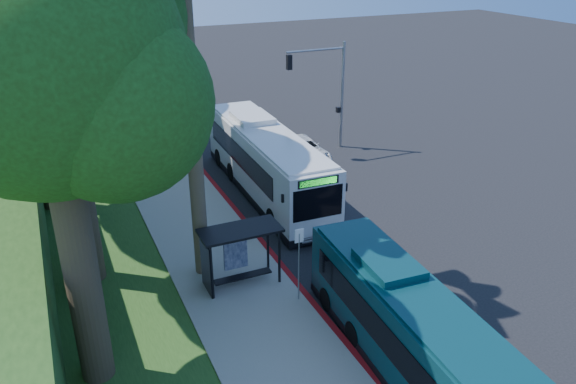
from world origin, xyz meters
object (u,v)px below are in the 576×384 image
teal_bus (413,332)px  white_bus (266,160)px  bus_shelter (233,246)px  pickup (303,150)px

teal_bus → white_bus: bearing=88.8°
bus_shelter → teal_bus: size_ratio=0.29×
white_bus → teal_bus: 15.24m
pickup → white_bus: bearing=-137.0°
teal_bus → pickup: (5.17, 18.71, -0.91)m
white_bus → teal_bus: (-1.20, -15.19, -0.29)m
white_bus → pickup: (3.98, 3.52, -1.20)m
bus_shelter → pickup: bearing=53.2°
bus_shelter → teal_bus: (3.46, -7.14, -0.21)m
bus_shelter → white_bus: 9.30m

